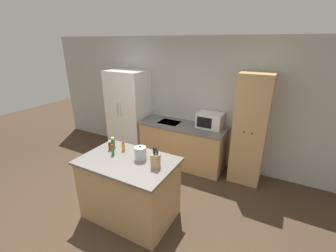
% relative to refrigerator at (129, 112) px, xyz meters
% --- Properties ---
extents(ground_plane, '(14.00, 14.00, 0.00)m').
position_rel_refrigerator_xyz_m(ground_plane, '(1.26, -1.98, -0.95)').
color(ground_plane, '#423021').
extents(wall_back, '(7.20, 0.06, 2.60)m').
position_rel_refrigerator_xyz_m(wall_back, '(1.26, 0.35, 0.35)').
color(wall_back, '#B2B2AD').
rests_on(wall_back, ground_plane).
extents(refrigerator, '(0.86, 0.66, 1.90)m').
position_rel_refrigerator_xyz_m(refrigerator, '(0.00, 0.00, 0.00)').
color(refrigerator, white).
rests_on(refrigerator, ground_plane).
extents(back_counter, '(1.78, 0.68, 0.89)m').
position_rel_refrigerator_xyz_m(back_counter, '(1.38, -0.01, -0.50)').
color(back_counter, tan).
rests_on(back_counter, ground_plane).
extents(pantry_cabinet, '(0.55, 0.55, 2.02)m').
position_rel_refrigerator_xyz_m(pantry_cabinet, '(2.68, 0.06, 0.06)').
color(pantry_cabinet, tan).
rests_on(pantry_cabinet, ground_plane).
extents(kitchen_island, '(1.34, 0.87, 0.95)m').
position_rel_refrigerator_xyz_m(kitchen_island, '(1.34, -1.79, -0.47)').
color(kitchen_island, tan).
rests_on(kitchen_island, ground_plane).
extents(microwave, '(0.49, 0.37, 0.29)m').
position_rel_refrigerator_xyz_m(microwave, '(1.90, 0.11, 0.09)').
color(microwave, white).
rests_on(microwave, back_counter).
extents(knife_block, '(0.10, 0.08, 0.29)m').
position_rel_refrigerator_xyz_m(knife_block, '(1.80, -1.78, 0.10)').
color(knife_block, tan).
rests_on(knife_block, kitchen_island).
extents(spice_bottle_tall_dark, '(0.04, 0.04, 0.17)m').
position_rel_refrigerator_xyz_m(spice_bottle_tall_dark, '(1.07, -1.77, 0.08)').
color(spice_bottle_tall_dark, '#337033').
rests_on(spice_bottle_tall_dark, kitchen_island).
extents(spice_bottle_short_red, '(0.05, 0.05, 0.14)m').
position_rel_refrigerator_xyz_m(spice_bottle_short_red, '(1.11, -1.59, 0.07)').
color(spice_bottle_short_red, orange).
rests_on(spice_bottle_short_red, kitchen_island).
extents(spice_bottle_amber_oil, '(0.05, 0.05, 0.15)m').
position_rel_refrigerator_xyz_m(spice_bottle_amber_oil, '(0.92, -1.66, 0.07)').
color(spice_bottle_amber_oil, '#563319').
rests_on(spice_bottle_amber_oil, kitchen_island).
extents(spice_bottle_green_herb, '(0.06, 0.06, 0.18)m').
position_rel_refrigerator_xyz_m(spice_bottle_green_herb, '(0.92, -1.59, 0.08)').
color(spice_bottle_green_herb, '#337033').
rests_on(spice_bottle_green_herb, kitchen_island).
extents(kettle, '(0.16, 0.16, 0.21)m').
position_rel_refrigerator_xyz_m(kettle, '(1.50, -1.68, 0.09)').
color(kettle, '#B2B5B7').
rests_on(kettle, kitchen_island).
extents(fire_extinguisher, '(0.10, 0.10, 0.51)m').
position_rel_refrigerator_xyz_m(fire_extinguisher, '(-0.59, -0.08, -0.72)').
color(fire_extinguisher, red).
rests_on(fire_extinguisher, ground_plane).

